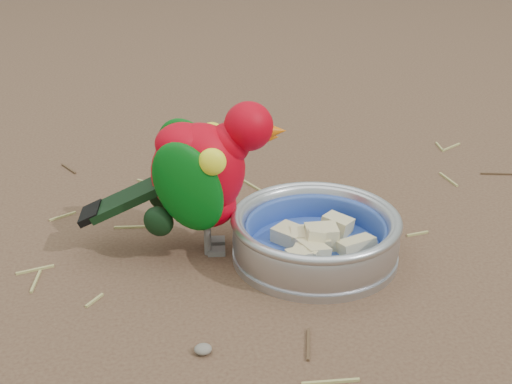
{
  "coord_description": "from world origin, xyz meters",
  "views": [
    {
      "loc": [
        -0.18,
        -0.73,
        0.47
      ],
      "look_at": [
        -0.01,
        0.09,
        0.08
      ],
      "focal_mm": 50.0,
      "sensor_mm": 36.0,
      "label": 1
    }
  ],
  "objects": [
    {
      "name": "bowl_wall",
      "position": [
        0.05,
        0.04,
        0.04
      ],
      "size": [
        0.21,
        0.21,
        0.04
      ],
      "primitive_type": null,
      "color": "#B2B2BA",
      "rests_on": "food_bowl"
    },
    {
      "name": "lory_parrot",
      "position": [
        -0.08,
        0.09,
        0.1
      ],
      "size": [
        0.25,
        0.15,
        0.19
      ],
      "primitive_type": null,
      "rotation": [
        0.0,
        0.0,
        -1.71
      ],
      "color": "#B2000F",
      "rests_on": "ground"
    },
    {
      "name": "food_bowl",
      "position": [
        0.05,
        0.04,
        0.01
      ],
      "size": [
        0.21,
        0.21,
        0.02
      ],
      "primitive_type": "cylinder",
      "color": "#B2B2BA",
      "rests_on": "ground"
    },
    {
      "name": "fruit_wedges",
      "position": [
        0.05,
        0.04,
        0.03
      ],
      "size": [
        0.13,
        0.13,
        0.03
      ],
      "primitive_type": null,
      "color": "beige",
      "rests_on": "food_bowl"
    },
    {
      "name": "ground",
      "position": [
        0.0,
        0.0,
        0.0
      ],
      "size": [
        60.0,
        60.0,
        0.0
      ],
      "primitive_type": "plane",
      "color": "brown"
    },
    {
      "name": "ground_debris",
      "position": [
        0.01,
        0.03,
        0.0
      ],
      "size": [
        0.9,
        0.8,
        0.01
      ],
      "primitive_type": null,
      "color": "tan",
      "rests_on": "ground"
    }
  ]
}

